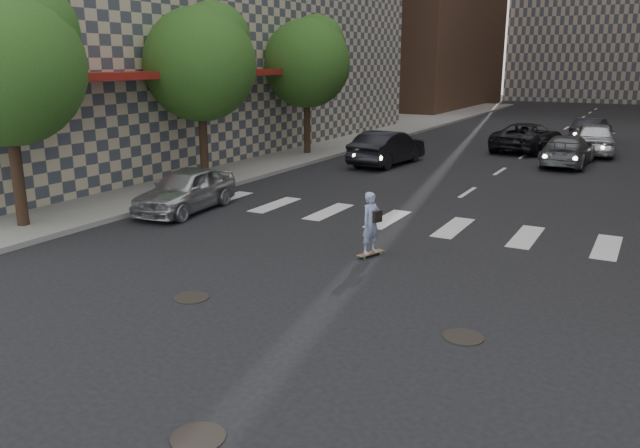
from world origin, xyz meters
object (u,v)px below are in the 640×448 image
(traffic_car_a, at_px, (387,148))
(traffic_car_d, at_px, (594,138))
(tree_b, at_px, (203,59))
(tree_a, at_px, (9,59))
(tree_c, at_px, (309,59))
(traffic_car_e, at_px, (591,130))
(skateboarder, at_px, (371,223))
(silver_sedan, at_px, (186,190))
(traffic_car_c, at_px, (527,137))
(traffic_car_b, at_px, (567,150))

(traffic_car_a, xyz_separation_m, traffic_car_d, (7.88, 7.96, 0.05))
(tree_b, xyz_separation_m, traffic_car_a, (4.53, 7.17, -3.88))
(tree_b, bearing_deg, tree_a, -90.00)
(tree_c, relative_size, traffic_car_e, 1.59)
(tree_a, bearing_deg, skateboarder, 13.64)
(traffic_car_a, bearing_deg, tree_c, -5.50)
(tree_a, height_order, traffic_car_a, tree_a)
(silver_sedan, distance_m, traffic_car_e, 26.36)
(skateboarder, relative_size, traffic_car_c, 0.30)
(silver_sedan, xyz_separation_m, traffic_car_e, (9.28, 24.67, -0.00))
(traffic_car_b, height_order, traffic_car_c, traffic_car_c)
(skateboarder, relative_size, traffic_car_e, 0.38)
(tree_a, relative_size, traffic_car_e, 1.59)
(skateboarder, distance_m, traffic_car_b, 16.72)
(silver_sedan, xyz_separation_m, traffic_car_d, (9.95, 19.31, 0.14))
(traffic_car_a, distance_m, traffic_car_b, 8.08)
(traffic_car_a, bearing_deg, silver_sedan, 84.48)
(traffic_car_a, xyz_separation_m, traffic_car_e, (7.20, 13.33, -0.09))
(tree_c, relative_size, silver_sedan, 1.64)
(traffic_car_b, xyz_separation_m, traffic_car_e, (0.02, 9.64, 0.00))
(tree_a, height_order, traffic_car_b, tree_a)
(tree_c, xyz_separation_m, skateboarder, (9.48, -13.70, -3.82))
(tree_a, distance_m, traffic_car_b, 22.56)
(silver_sedan, height_order, traffic_car_e, silver_sedan)
(traffic_car_d, bearing_deg, traffic_car_c, 0.38)
(tree_c, height_order, traffic_car_c, tree_c)
(traffic_car_a, bearing_deg, traffic_car_b, -147.97)
(tree_c, relative_size, traffic_car_a, 1.41)
(tree_a, relative_size, silver_sedan, 1.64)
(traffic_car_b, bearing_deg, tree_c, 15.08)
(tree_a, xyz_separation_m, traffic_car_a, (4.53, 15.17, -3.88))
(traffic_car_d, bearing_deg, tree_a, 55.33)
(tree_b, xyz_separation_m, silver_sedan, (2.45, -4.17, -3.96))
(tree_c, height_order, traffic_car_a, tree_c)
(tree_b, height_order, traffic_car_b, tree_b)
(tree_b, height_order, tree_c, same)
(tree_a, bearing_deg, traffic_car_a, 73.38)
(skateboarder, height_order, traffic_car_b, skateboarder)
(silver_sedan, bearing_deg, traffic_car_b, 52.45)
(tree_a, distance_m, tree_b, 8.00)
(traffic_car_a, distance_m, traffic_car_d, 11.20)
(traffic_car_d, bearing_deg, tree_c, 23.44)
(tree_c, distance_m, traffic_car_d, 14.81)
(traffic_car_e, bearing_deg, traffic_car_a, 68.97)
(tree_a, xyz_separation_m, silver_sedan, (2.45, 3.83, -3.96))
(skateboarder, xyz_separation_m, traffic_car_d, (2.93, 20.84, -0.01))
(traffic_car_c, bearing_deg, traffic_car_d, -165.31)
(traffic_car_c, xyz_separation_m, traffic_car_d, (3.19, 0.38, 0.09))
(traffic_car_a, bearing_deg, skateboarder, 115.86)
(skateboarder, height_order, silver_sedan, skateboarder)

